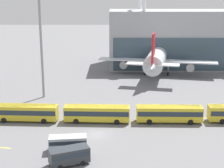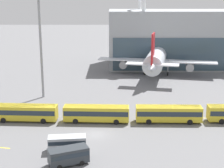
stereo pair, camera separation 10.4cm
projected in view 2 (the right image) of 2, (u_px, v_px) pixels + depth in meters
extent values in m
plane|color=slate|center=(96.00, 134.00, 57.43)|extent=(440.00, 440.00, 0.00)
cylinder|color=silver|center=(158.00, 56.00, 100.49)|extent=(11.35, 30.86, 5.12)
sphere|color=silver|center=(162.00, 49.00, 114.91)|extent=(5.02, 5.02, 5.02)
cone|color=silver|center=(153.00, 67.00, 86.08)|extent=(6.15, 7.55, 4.87)
cube|color=silver|center=(157.00, 61.00, 98.96)|extent=(34.01, 10.86, 0.35)
cylinder|color=gray|center=(125.00, 64.00, 101.24)|extent=(3.07, 4.35, 2.29)
cylinder|color=gray|center=(191.00, 67.00, 97.38)|extent=(3.07, 4.35, 2.29)
cube|color=red|center=(154.00, 48.00, 85.64)|extent=(1.49, 5.25, 7.55)
cube|color=silver|center=(153.00, 64.00, 86.65)|extent=(13.70, 5.90, 0.28)
cylinder|color=gray|center=(160.00, 59.00, 110.81)|extent=(0.36, 0.36, 4.14)
cylinder|color=black|center=(160.00, 65.00, 111.33)|extent=(0.67, 1.17, 1.10)
cylinder|color=gray|center=(146.00, 66.00, 100.06)|extent=(0.36, 0.36, 4.14)
cylinder|color=black|center=(145.00, 73.00, 100.58)|extent=(0.67, 1.17, 1.10)
cylinder|color=gray|center=(169.00, 67.00, 98.70)|extent=(0.36, 0.36, 4.14)
cylinder|color=black|center=(168.00, 74.00, 99.22)|extent=(0.67, 1.17, 1.10)
cube|color=gold|center=(26.00, 112.00, 63.26)|extent=(12.04, 3.20, 2.64)
cube|color=#232D38|center=(25.00, 111.00, 63.19)|extent=(11.80, 3.22, 0.92)
cube|color=silver|center=(25.00, 106.00, 62.94)|extent=(11.68, 3.10, 0.12)
cylinder|color=black|center=(47.00, 116.00, 64.49)|extent=(1.02, 0.35, 1.00)
cylinder|color=black|center=(44.00, 121.00, 62.22)|extent=(1.02, 0.35, 1.00)
cylinder|color=black|center=(9.00, 116.00, 64.90)|extent=(1.02, 0.35, 1.00)
cylinder|color=black|center=(4.00, 120.00, 62.63)|extent=(1.02, 0.35, 1.00)
cube|color=gold|center=(97.00, 113.00, 62.74)|extent=(12.02, 3.09, 2.64)
cube|color=#232D38|center=(97.00, 112.00, 62.67)|extent=(11.79, 3.11, 0.92)
cube|color=silver|center=(97.00, 107.00, 62.42)|extent=(11.66, 3.00, 0.12)
cylinder|color=black|center=(117.00, 117.00, 64.00)|extent=(1.01, 0.35, 1.00)
cylinder|color=black|center=(117.00, 122.00, 61.73)|extent=(1.01, 0.35, 1.00)
cylinder|color=black|center=(78.00, 117.00, 64.34)|extent=(1.01, 0.35, 1.00)
cylinder|color=black|center=(76.00, 121.00, 62.07)|extent=(1.01, 0.35, 1.00)
cube|color=gold|center=(169.00, 113.00, 62.56)|extent=(11.97, 2.81, 2.64)
cube|color=#232D38|center=(169.00, 112.00, 62.49)|extent=(11.73, 2.83, 0.92)
cube|color=silver|center=(170.00, 107.00, 62.24)|extent=(11.61, 2.72, 0.12)
cylinder|color=black|center=(188.00, 118.00, 63.90)|extent=(1.01, 0.32, 1.00)
cylinder|color=black|center=(190.00, 122.00, 61.63)|extent=(1.01, 0.32, 1.00)
cylinder|color=black|center=(148.00, 117.00, 64.08)|extent=(1.01, 0.32, 1.00)
cylinder|color=black|center=(149.00, 122.00, 61.81)|extent=(1.01, 0.32, 1.00)
cylinder|color=black|center=(219.00, 117.00, 64.22)|extent=(1.01, 0.33, 1.00)
cylinder|color=black|center=(222.00, 121.00, 61.95)|extent=(1.01, 0.33, 1.00)
cube|color=#B2B7BC|center=(68.00, 142.00, 51.19)|extent=(5.80, 2.64, 2.00)
cube|color=#232D38|center=(68.00, 141.00, 51.11)|extent=(5.64, 2.64, 0.60)
cylinder|color=black|center=(57.00, 152.00, 50.33)|extent=(0.72, 0.29, 0.70)
cylinder|color=black|center=(57.00, 146.00, 52.19)|extent=(0.72, 0.29, 0.70)
cylinder|color=black|center=(79.00, 151.00, 50.66)|extent=(0.72, 0.29, 0.70)
cylinder|color=black|center=(79.00, 145.00, 52.52)|extent=(0.72, 0.29, 0.70)
cube|color=#2D3338|center=(69.00, 155.00, 47.02)|extent=(5.86, 4.13, 2.09)
cube|color=#232D38|center=(69.00, 153.00, 46.94)|extent=(5.72, 4.09, 0.63)
cylinder|color=black|center=(78.00, 157.00, 48.79)|extent=(0.73, 0.47, 0.70)
cylinder|color=black|center=(83.00, 163.00, 46.93)|extent=(0.73, 0.47, 0.70)
cylinder|color=black|center=(56.00, 161.00, 47.61)|extent=(0.73, 0.47, 0.70)
cylinder|color=black|center=(60.00, 167.00, 45.76)|extent=(0.73, 0.47, 0.70)
cylinder|color=gray|center=(42.00, 47.00, 75.80)|extent=(0.54, 0.54, 22.91)
cube|color=yellow|center=(207.00, 118.00, 65.08)|extent=(8.36, 0.57, 0.01)
cube|color=yellow|center=(170.00, 119.00, 64.73)|extent=(11.33, 0.65, 0.01)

